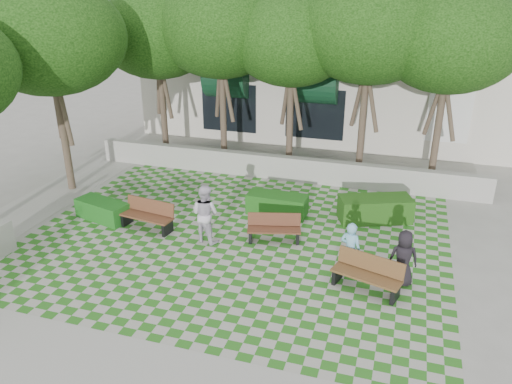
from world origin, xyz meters
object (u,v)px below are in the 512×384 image
(bench_west, at_px, (148,216))
(hedge_east, at_px, (375,209))
(person_dark, at_px, (403,258))
(hedge_west, at_px, (103,210))
(hedge_midright, at_px, (277,204))
(person_white, at_px, (205,214))
(bench_mid, at_px, (274,229))
(bench_east, at_px, (367,275))
(person_blue, at_px, (350,250))

(bench_west, distance_m, hedge_east, 7.04)
(person_dark, bearing_deg, hedge_west, -16.48)
(hedge_midright, distance_m, person_white, 2.85)
(bench_mid, distance_m, bench_west, 3.89)
(bench_east, xyz_separation_m, hedge_west, (-8.37, 1.51, -0.12))
(bench_west, relative_size, hedge_east, 0.79)
(bench_east, xyz_separation_m, hedge_midright, (-3.21, 3.53, -0.09))
(hedge_east, height_order, person_blue, person_blue)
(bench_mid, bearing_deg, hedge_east, 24.90)
(hedge_west, height_order, person_blue, person_blue)
(bench_mid, bearing_deg, person_blue, -42.80)
(hedge_east, bearing_deg, person_white, -148.28)
(bench_east, distance_m, person_dark, 0.98)
(bench_east, relative_size, bench_west, 1.01)
(bench_mid, xyz_separation_m, person_dark, (3.61, -1.25, 0.34))
(bench_mid, bearing_deg, person_dark, -33.99)
(person_white, bearing_deg, hedge_west, 8.43)
(hedge_east, height_order, person_dark, person_dark)
(person_blue, bearing_deg, hedge_east, -81.02)
(hedge_east, distance_m, hedge_west, 8.58)
(hedge_east, relative_size, hedge_west, 1.25)
(bench_mid, bearing_deg, hedge_midright, 87.27)
(bench_east, bearing_deg, person_white, -176.98)
(person_blue, distance_m, person_white, 4.25)
(bench_west, bearing_deg, bench_mid, 13.92)
(person_blue, height_order, person_white, person_white)
(bench_east, relative_size, hedge_west, 1.00)
(bench_east, bearing_deg, person_blue, 150.92)
(hedge_east, bearing_deg, bench_west, -158.24)
(bench_mid, distance_m, person_white, 2.03)
(bench_mid, distance_m, hedge_east, 3.48)
(hedge_west, xyz_separation_m, person_dark, (9.16, -1.02, 0.42))
(bench_mid, xyz_separation_m, bench_west, (-3.87, -0.38, 0.04))
(bench_east, distance_m, person_white, 4.87)
(person_blue, bearing_deg, bench_east, 148.88)
(hedge_west, height_order, person_dark, person_dark)
(person_dark, bearing_deg, person_white, -17.02)
(hedge_east, height_order, hedge_west, hedge_east)
(hedge_east, height_order, hedge_midright, hedge_east)
(bench_east, bearing_deg, hedge_midright, 149.13)
(hedge_east, bearing_deg, bench_mid, -140.20)
(bench_east, xyz_separation_m, person_blue, (-0.50, 0.52, 0.32))
(hedge_west, relative_size, person_white, 1.02)
(bench_east, relative_size, hedge_midright, 0.92)
(bench_east, xyz_separation_m, bench_west, (-6.69, 1.36, 0.00))
(bench_west, height_order, hedge_midright, bench_west)
(person_blue, height_order, person_dark, person_blue)
(hedge_east, xyz_separation_m, hedge_west, (-8.22, -2.46, -0.08))
(bench_west, relative_size, hedge_midright, 0.92)
(bench_west, distance_m, hedge_midright, 4.10)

